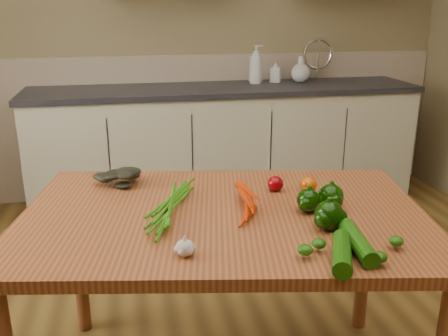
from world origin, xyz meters
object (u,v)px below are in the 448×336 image
soap_bottle_b (276,71)px  leafy_greens (118,174)px  carrot_bunch (223,202)px  pepper_a (309,201)px  tomato_b (308,184)px  table (224,233)px  soap_bottle_c (301,69)px  tomato_a (275,184)px  tomato_c (331,191)px  zucchini_b (342,253)px  pepper_b (331,197)px  zucchini_a (358,242)px  pepper_c (329,215)px  soap_bottle_a (256,64)px  garlic_bulb (185,248)px

soap_bottle_b → leafy_greens: size_ratio=0.82×
carrot_bunch → pepper_a: bearing=-0.6°
tomato_b → pepper_a: bearing=-110.3°
table → carrot_bunch: bearing=-168.0°
soap_bottle_c → tomato_a: soap_bottle_c is taller
tomato_c → zucchini_b: tomato_c is taller
pepper_b → zucchini_a: pepper_b is taller
zucchini_a → leafy_greens: bearing=134.6°
pepper_a → tomato_c: bearing=38.2°
leafy_greens → zucchini_a: bearing=-45.4°
pepper_b → zucchini_b: size_ratio=0.44×
soap_bottle_b → pepper_c: (-0.51, -2.31, -0.17)m
soap_bottle_a → leafy_greens: soap_bottle_a is taller
leafy_greens → table: bearing=-43.3°
pepper_a → pepper_c: bearing=-85.1°
zucchini_a → zucchini_b: bearing=-143.0°
carrot_bunch → tomato_a: size_ratio=4.13×
zucchini_a → pepper_a: bearing=97.5°
soap_bottle_a → tomato_a: 1.96m
pepper_b → leafy_greens: bearing=152.2°
soap_bottle_c → garlic_bulb: soap_bottle_c is taller
leafy_greens → tomato_b: bearing=-16.4°
soap_bottle_b → garlic_bulb: 2.60m
soap_bottle_a → zucchini_a: (-0.32, -2.43, -0.25)m
pepper_c → tomato_c: (0.12, 0.25, -0.02)m
soap_bottle_b → tomato_b: soap_bottle_b is taller
leafy_greens → pepper_c: bearing=-39.4°
soap_bottle_b → tomato_c: size_ratio=2.56×
tomato_a → tomato_b: size_ratio=0.98×
tomato_c → zucchini_b: size_ratio=0.32×
table → leafy_greens: leafy_greens is taller
pepper_c → tomato_a: 0.38m
pepper_a → pepper_b: 0.09m
soap_bottle_b → zucchini_a: 2.52m
zucchini_b → zucchini_a: bearing=37.0°
pepper_b → zucchini_a: 0.32m
pepper_a → tomato_a: pepper_a is taller
garlic_bulb → pepper_a: 0.53m
pepper_b → pepper_c: (-0.07, -0.16, 0.00)m
pepper_a → pepper_b: (0.09, 0.01, 0.00)m
table → pepper_b: bearing=3.1°
soap_bottle_a → garlic_bulb: (-0.83, -2.36, -0.25)m
soap_bottle_a → carrot_bunch: size_ratio=1.07×
carrot_bunch → tomato_c: bearing=16.2°
table → soap_bottle_a: size_ratio=5.53×
soap_bottle_c → leafy_greens: soap_bottle_c is taller
soap_bottle_a → zucchini_b: (-0.39, -2.49, -0.25)m
tomato_b → zucchini_b: size_ratio=0.32×
soap_bottle_c → soap_bottle_b: bearing=-21.8°
pepper_c → pepper_a: bearing=94.9°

